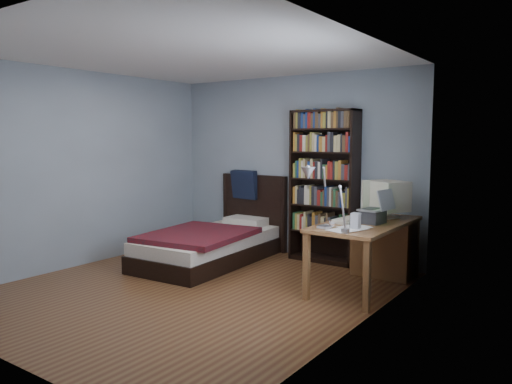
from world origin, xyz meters
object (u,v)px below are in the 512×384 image
at_px(laptop, 375,214).
at_px(speaker, 356,221).
at_px(soda_can, 363,214).
at_px(desk, 380,244).
at_px(desk_lamp, 314,180).
at_px(keyboard, 352,220).
at_px(crt_monitor, 388,197).
at_px(bookshelf, 324,186).
at_px(bed, 214,242).

distance_m(laptop, speaker, 0.44).
distance_m(laptop, soda_can, 0.29).
bearing_deg(soda_can, desk, 66.71).
distance_m(desk_lamp, speaker, 0.80).
relative_size(desk, desk_lamp, 2.35).
height_order(keyboard, soda_can, soda_can).
bearing_deg(keyboard, crt_monitor, 70.60).
distance_m(keyboard, soda_can, 0.22).
bearing_deg(crt_monitor, bookshelf, 160.62).
bearing_deg(desk, keyboard, -107.94).
xyz_separation_m(crt_monitor, soda_can, (-0.19, -0.27, -0.18)).
distance_m(crt_monitor, bed, 2.38).
bearing_deg(keyboard, laptop, 10.65).
distance_m(desk, laptop, 0.62).
bearing_deg(soda_can, desk_lamp, -87.10).
height_order(speaker, soda_can, speaker).
relative_size(laptop, bed, 0.17).
xyz_separation_m(laptop, bed, (-2.25, 0.00, -0.58)).
bearing_deg(keyboard, soda_can, 85.07).
distance_m(crt_monitor, laptop, 0.48).
relative_size(desk_lamp, bookshelf, 0.33).
bearing_deg(speaker, desk, 91.77).
bearing_deg(bed, desk_lamp, -27.37).
height_order(laptop, desk_lamp, desk_lamp).
bearing_deg(desk, laptop, -77.21).
height_order(laptop, bookshelf, bookshelf).
bearing_deg(crt_monitor, soda_can, -125.16).
relative_size(desk, crt_monitor, 3.01).
height_order(keyboard, bookshelf, bookshelf).
distance_m(laptop, bookshelf, 1.32).
distance_m(soda_can, bookshelf, 1.05).
bearing_deg(bookshelf, bed, -146.33).
height_order(desk, laptop, laptop).
height_order(crt_monitor, bed, bed).
distance_m(desk, bed, 2.20).
bearing_deg(keyboard, speaker, -54.88).
relative_size(desk, keyboard, 3.08).
xyz_separation_m(keyboard, bookshelf, (-0.78, 0.83, 0.26)).
bearing_deg(soda_can, bookshelf, 142.88).
bearing_deg(speaker, desk_lamp, -104.09).
height_order(desk, bed, bed).
relative_size(crt_monitor, soda_can, 4.28).
distance_m(laptop, keyboard, 0.27).
relative_size(desk_lamp, soda_can, 5.47).
height_order(laptop, soda_can, laptop).
bearing_deg(speaker, soda_can, 103.39).
bearing_deg(crt_monitor, desk_lamp, -94.52).
xyz_separation_m(desk, desk_lamp, (-0.05, -1.53, 0.85)).
bearing_deg(bed, speaker, -11.13).
height_order(desk_lamp, soda_can, desk_lamp).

